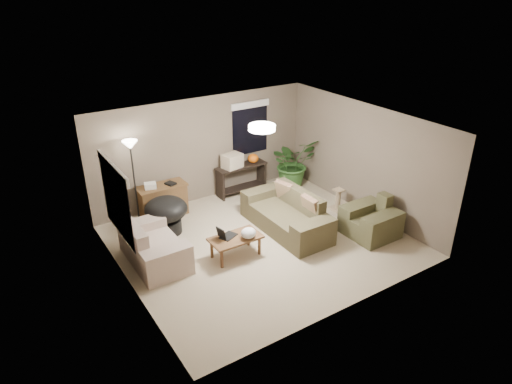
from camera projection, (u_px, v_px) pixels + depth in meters
room_shell at (262, 186)px, 8.88m from camera, size 5.50×5.50×5.50m
main_sofa at (287, 217)px, 9.77m from camera, size 0.95×2.20×0.85m
throw_pillows at (298, 199)px, 9.74m from camera, size 0.33×1.37×0.47m
loveseat at (153, 248)px, 8.63m from camera, size 0.90×1.60×0.85m
armchair at (371, 222)px, 9.56m from camera, size 0.95×1.00×0.85m
coffee_table at (236, 240)px, 8.78m from camera, size 1.00×0.55×0.42m
laptop at (225, 235)px, 8.73m from camera, size 0.41×0.34×0.24m
plastic_bag at (248, 233)px, 8.70m from camera, size 0.38×0.36×0.21m
desk at (163, 201)px, 10.28m from camera, size 1.10×0.50×0.75m
desk_papers at (155, 185)px, 10.01m from camera, size 0.72×0.31×0.12m
console_table at (241, 177)px, 11.34m from camera, size 1.30×0.40×0.75m
pumpkin at (253, 158)px, 11.33m from camera, size 0.34×0.34×0.22m
cardboard_box at (232, 161)px, 11.01m from camera, size 0.51×0.42×0.34m
papasan_chair at (166, 213)px, 9.57m from camera, size 1.05×1.05×0.80m
floor_lamp at (131, 155)px, 9.46m from camera, size 0.32×0.32×1.91m
ceiling_fixture at (262, 128)px, 8.37m from camera, size 0.50×0.50×0.10m
houseplant at (292, 168)px, 11.73m from camera, size 1.14×1.27×0.99m
cat_scratching_post at (338, 201)px, 10.65m from camera, size 0.32×0.32×0.50m
window_left at (115, 188)px, 7.54m from camera, size 0.05×1.56×1.33m
window_back at (250, 119)px, 11.17m from camera, size 1.06×0.05×1.33m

